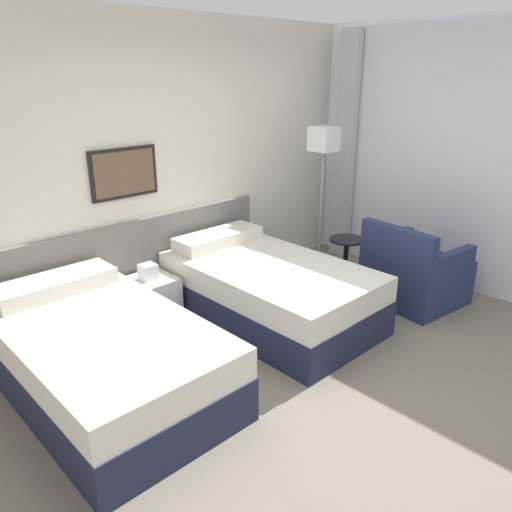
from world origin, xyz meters
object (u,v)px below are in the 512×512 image
Objects in this scene: bed_near_window at (269,290)px; armchair at (414,275)px; bed_near_door at (104,357)px; nightstand at (150,299)px; side_table at (346,255)px; floor_lamp at (324,151)px.

bed_near_window is 2.17× the size of armchair.
nightstand is (0.83, 0.71, -0.06)m from bed_near_door.
bed_near_window is 1.05m from side_table.
bed_near_door is 3.41× the size of side_table.
nightstand is (-0.83, 0.71, -0.06)m from bed_near_window.
bed_near_window is 3.41× the size of side_table.
bed_near_door is at bearing -139.57° from nightstand.
nightstand is 0.34× the size of floor_lamp.
armchair reaches higher than bed_near_window.
bed_near_window is 1.69m from floor_lamp.
bed_near_window is 1.09m from nightstand.
floor_lamp is at bearing 11.36° from armchair.
nightstand is 2.38m from floor_lamp.
bed_near_door is 3.11m from floor_lamp.
bed_near_door is 2.17× the size of armchair.
bed_near_door is 2.71m from side_table.
bed_near_door and bed_near_window have the same top height.
nightstand is at bearing 171.55° from floor_lamp.
floor_lamp is at bearing 18.40° from bed_near_window.
side_table is (1.04, -0.09, 0.10)m from bed_near_window.
bed_near_window is 3.44× the size of nightstand.
floor_lamp is 2.89× the size of side_table.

